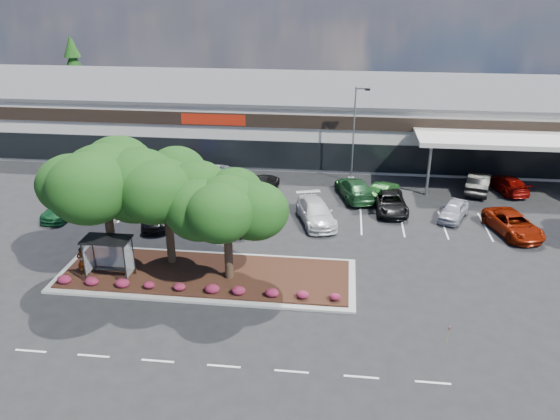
# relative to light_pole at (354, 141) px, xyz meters

# --- Properties ---
(ground) EXTENTS (160.00, 160.00, 0.00)m
(ground) POSITION_rel_light_pole_xyz_m (-6.87, -22.01, -3.69)
(ground) COLOR black
(ground) RESTS_ON ground
(retail_store) EXTENTS (80.40, 25.20, 6.25)m
(retail_store) POSITION_rel_light_pole_xyz_m (-6.81, 11.90, -0.53)
(retail_store) COLOR beige
(retail_store) RESTS_ON ground
(landscape_island) EXTENTS (18.00, 6.00, 0.26)m
(landscape_island) POSITION_rel_light_pole_xyz_m (-8.87, -18.01, -3.56)
(landscape_island) COLOR #9F9F9A
(landscape_island) RESTS_ON ground
(lane_markings) EXTENTS (33.12, 20.06, 0.01)m
(lane_markings) POSITION_rel_light_pole_xyz_m (-7.01, -11.59, -3.68)
(lane_markings) COLOR silver
(lane_markings) RESTS_ON ground
(shrub_row) EXTENTS (17.00, 0.80, 0.50)m
(shrub_row) POSITION_rel_light_pole_xyz_m (-8.87, -20.11, -3.18)
(shrub_row) COLOR maroon
(shrub_row) RESTS_ON landscape_island
(bus_shelter) EXTENTS (2.75, 1.55, 2.59)m
(bus_shelter) POSITION_rel_light_pole_xyz_m (-14.37, -19.06, -1.38)
(bus_shelter) COLOR black
(bus_shelter) RESTS_ON landscape_island
(island_tree_west) EXTENTS (7.20, 7.20, 7.89)m
(island_tree_west) POSITION_rel_light_pole_xyz_m (-14.87, -17.51, 0.52)
(island_tree_west) COLOR #1B3E13
(island_tree_west) RESTS_ON landscape_island
(island_tree_mid) EXTENTS (6.60, 6.60, 7.32)m
(island_tree_mid) POSITION_rel_light_pole_xyz_m (-11.37, -16.81, 0.23)
(island_tree_mid) COLOR #1B3E13
(island_tree_mid) RESTS_ON landscape_island
(island_tree_east) EXTENTS (5.80, 5.80, 6.50)m
(island_tree_east) POSITION_rel_light_pole_xyz_m (-7.37, -18.31, -0.18)
(island_tree_east) COLOR #1B3E13
(island_tree_east) RESTS_ON landscape_island
(conifer_north_west) EXTENTS (4.40, 4.40, 10.00)m
(conifer_north_west) POSITION_rel_light_pole_xyz_m (-36.87, 23.99, 1.31)
(conifer_north_west) COLOR #1B3E13
(conifer_north_west) RESTS_ON ground
(person_waiting) EXTENTS (0.74, 0.56, 1.84)m
(person_waiting) POSITION_rel_light_pole_xyz_m (-16.12, -19.02, -2.51)
(person_waiting) COLOR #594C47
(person_waiting) RESTS_ON landscape_island
(light_pole) EXTENTS (1.43, 0.65, 8.41)m
(light_pole) POSITION_rel_light_pole_xyz_m (0.00, 0.00, 0.00)
(light_pole) COLOR #9F9F9A
(light_pole) RESTS_ON ground
(survey_stake) EXTENTS (0.08, 0.14, 1.01)m
(survey_stake) POSITION_rel_light_pole_xyz_m (4.61, -23.01, -3.04)
(survey_stake) COLOR #9B8051
(survey_stake) RESTS_ON ground
(car_0) EXTENTS (1.93, 4.67, 1.35)m
(car_0) POSITION_rel_light_pole_xyz_m (-21.94, -10.17, -3.01)
(car_0) COLOR #165028
(car_0) RESTS_ON ground
(car_1) EXTENTS (3.09, 4.99, 1.35)m
(car_1) POSITION_rel_light_pole_xyz_m (-14.43, -10.88, -3.01)
(car_1) COLOR black
(car_1) RESTS_ON ground
(car_3) EXTENTS (1.86, 4.18, 1.33)m
(car_3) POSITION_rel_light_pole_xyz_m (-10.06, -6.25, -3.02)
(car_3) COLOR black
(car_3) RESTS_ON ground
(car_4) EXTENTS (2.44, 4.64, 1.51)m
(car_4) POSITION_rel_light_pole_xyz_m (-7.97, -10.69, -2.94)
(car_4) COLOR black
(car_4) RESTS_ON ground
(car_5) EXTENTS (3.75, 5.88, 1.59)m
(car_5) POSITION_rel_light_pole_xyz_m (-2.74, -9.18, -2.90)
(car_5) COLOR silver
(car_5) RESTS_ON ground
(car_6) EXTENTS (2.69, 5.24, 1.42)m
(car_6) POSITION_rel_light_pole_xyz_m (2.88, -6.37, -2.98)
(car_6) COLOR black
(car_6) RESTS_ON ground
(car_7) EXTENTS (3.04, 4.18, 1.32)m
(car_7) POSITION_rel_light_pole_xyz_m (7.49, -7.32, -3.03)
(car_7) COLOR #B3B6C1
(car_7) RESTS_ON ground
(car_8) EXTENTS (3.80, 5.74, 1.47)m
(car_8) POSITION_rel_light_pole_xyz_m (11.24, -9.48, -2.96)
(car_8) COLOR maroon
(car_8) RESTS_ON ground
(car_9) EXTENTS (1.69, 4.10, 1.39)m
(car_9) POSITION_rel_light_pole_xyz_m (-15.88, -1.11, -2.99)
(car_9) COLOR maroon
(car_9) RESTS_ON ground
(car_10) EXTENTS (2.71, 5.30, 1.66)m
(car_10) POSITION_rel_light_pole_xyz_m (-14.85, -3.99, -2.86)
(car_10) COLOR navy
(car_10) RESTS_ON ground
(car_11) EXTENTS (2.25, 5.04, 1.68)m
(car_11) POSITION_rel_light_pole_xyz_m (-12.22, -1.57, -2.85)
(car_11) COLOR #A2A9AE
(car_11) RESTS_ON ground
(car_12) EXTENTS (2.92, 5.75, 1.60)m
(car_12) POSITION_rel_light_pole_xyz_m (-7.67, -3.90, -2.89)
(car_12) COLOR black
(car_12) RESTS_ON ground
(car_13) EXTENTS (3.69, 5.95, 1.61)m
(car_13) POSITION_rel_light_pole_xyz_m (0.13, -3.90, -2.88)
(car_13) COLOR #1E4D26
(car_13) RESTS_ON ground
(car_14) EXTENTS (2.98, 4.32, 1.35)m
(car_14) POSITION_rel_light_pole_xyz_m (2.45, -3.80, -3.01)
(car_14) COLOR #1A4B19
(car_14) RESTS_ON ground
(car_16) EXTENTS (3.18, 5.37, 1.67)m
(car_16) POSITION_rel_light_pole_xyz_m (10.60, -1.21, -2.85)
(car_16) COLOR black
(car_16) RESTS_ON ground
(car_17) EXTENTS (3.06, 5.12, 1.39)m
(car_17) POSITION_rel_light_pole_xyz_m (13.00, -0.97, -2.99)
(car_17) COLOR #7A0805
(car_17) RESTS_ON ground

